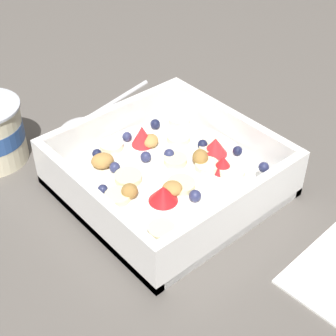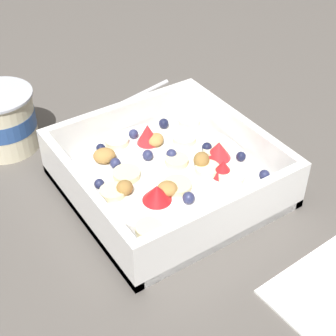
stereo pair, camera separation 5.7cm
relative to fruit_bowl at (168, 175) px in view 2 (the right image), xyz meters
name	(u,v)px [view 2 (the right image)]	position (x,y,z in m)	size (l,w,h in m)	color
ground_plane	(171,177)	(0.01, -0.01, -0.02)	(2.40, 2.40, 0.00)	#56514C
fruit_bowl	(168,175)	(0.00, 0.00, 0.00)	(0.21, 0.21, 0.06)	white
spoon	(104,110)	(0.18, -0.01, -0.02)	(0.05, 0.17, 0.01)	silver
yogurt_cup	(2,120)	(0.18, 0.12, 0.02)	(0.09, 0.09, 0.08)	beige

